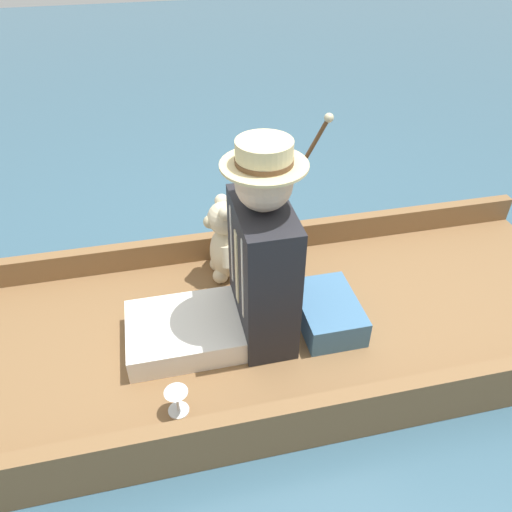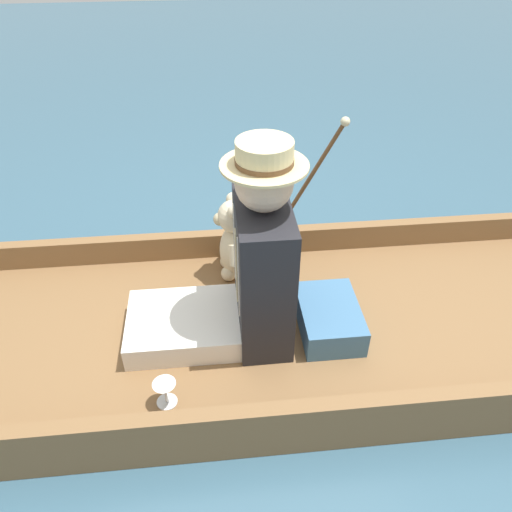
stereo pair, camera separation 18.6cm
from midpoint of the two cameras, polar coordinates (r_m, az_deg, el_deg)
name	(u,v)px [view 1 (the left image)]	position (r m, az deg, el deg)	size (l,w,h in m)	color
ground_plane	(261,341)	(2.33, -1.75, -9.73)	(16.00, 16.00, 0.00)	#385B70
punt_boat	(261,330)	(2.28, -1.79, -8.54)	(1.15, 3.18, 0.25)	brown
seat_cushion	(327,312)	(2.22, 5.80, -6.47)	(0.36, 0.25, 0.13)	teal
seated_person	(245,272)	(2.00, -3.90, -1.95)	(0.41, 0.74, 0.89)	white
teddy_bear	(224,242)	(2.40, -5.85, 1.56)	(0.30, 0.18, 0.43)	beige
wine_glass	(177,397)	(1.93, -11.90, -15.66)	(0.09, 0.09, 0.11)	silver
walking_cane	(293,180)	(2.40, 2.08, 8.67)	(0.04, 0.41, 0.76)	brown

